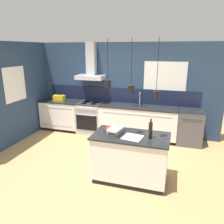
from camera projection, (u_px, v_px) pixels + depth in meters
The scene contains 13 objects.
ground_plane at pixel (96, 163), 4.83m from camera, with size 16.00×16.00×0.00m, color tan.
wall_back at pixel (118, 87), 6.29m from camera, with size 5.60×2.54×2.60m.
wall_left at pixel (19, 93), 5.78m from camera, with size 0.08×3.80×2.60m.
counter_run_left at pixel (62, 115), 6.74m from camera, with size 1.21×0.64×0.91m.
counter_run_sink at pixel (138, 122), 6.08m from camera, with size 2.13×0.64×1.27m.
oven_range at pixel (91, 118), 6.47m from camera, with size 0.72×0.66×0.91m.
dishwasher at pixel (190, 127), 5.70m from camera, with size 0.63×0.65×0.91m.
kitchen_island at pixel (130, 158), 4.09m from camera, with size 1.39×0.76×0.91m.
bottle_on_island at pixel (150, 130), 3.79m from camera, with size 0.07×0.07×0.36m.
book_stack at pixel (115, 131), 4.00m from camera, with size 0.27×0.36×0.12m.
red_supply_box at pixel (112, 130), 4.12m from camera, with size 0.22×0.19×0.08m.
paper_pile at pixel (132, 137), 3.87m from camera, with size 0.38×0.36×0.01m.
yellow_toolbox at pixel (59, 98), 6.61m from camera, with size 0.34×0.18×0.19m.
Camera 1 is at (1.59, -4.03, 2.43)m, focal length 35.00 mm.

